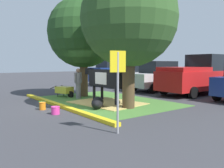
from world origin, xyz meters
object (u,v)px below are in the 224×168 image
Objects in this scene: calf_lying at (98,103)px; bucket_green at (42,104)px; shade_tree_left at (83,32)px; bucket_pink at (55,110)px; shade_tree_right at (129,19)px; sedan_silver at (158,76)px; bucket_orange at (42,106)px; suv_black at (117,70)px; person_handler at (78,83)px; parking_sign at (118,76)px; hatchback_white at (137,75)px; cow_holstein at (107,78)px; pickup_truck_black at (198,76)px; wheelbarrow at (65,90)px.

calf_lying is 2.42m from bucket_green.
bucket_pink is at bearing -43.29° from shade_tree_left.
bucket_green is (-1.69, -1.73, -0.11)m from calf_lying.
sedan_silver is (-3.58, 5.86, -2.68)m from shade_tree_right.
bucket_orange is at bearing -120.49° from calf_lying.
shade_tree_right is at bearing -4.53° from shade_tree_left.
suv_black reaches higher than calf_lying.
person_handler is at bearing 166.45° from calf_lying.
bucket_green is (1.76, -3.10, -3.45)m from shade_tree_left.
parking_sign is at bearing -19.86° from person_handler.
hatchback_white is (-3.80, 9.14, 0.85)m from bucket_green.
person_handler is at bearing 116.06° from bucket_green.
suv_black is at bearing 126.41° from bucket_orange.
sedan_silver is at bearing 83.61° from shade_tree_left.
shade_tree_left is at bearing 136.71° from bucket_pink.
cow_holstein is 1.43× the size of parking_sign.
cow_holstein is 1.97m from person_handler.
pickup_truck_black reaches higher than person_handler.
pickup_truck_black is at bearing 98.12° from shade_tree_right.
sedan_silver reaches higher than bucket_green.
bucket_orange is 0.07× the size of suv_black.
bucket_green is at bearing 175.60° from bucket_pink.
cow_holstein is at bearing -72.14° from sedan_silver.
calf_lying is at bearing -5.78° from wheelbarrow.
cow_holstein is at bearing 147.10° from parking_sign.
bucket_green is at bearing -103.12° from cow_holstein.
shade_tree_right reaches higher than bucket_orange.
pickup_truck_black is (3.29, 6.06, -2.47)m from shade_tree_left.
parking_sign is at bearing -14.96° from wheelbarrow.
pickup_truck_black is (3.75, 7.04, 0.73)m from wheelbarrow.
hatchback_white is 1.00× the size of sedan_silver.
parking_sign reaches higher than calf_lying.
hatchback_white is at bearing 3.78° from suv_black.
bucket_green is at bearing -60.40° from shade_tree_left.
pickup_truck_black is at bearing 1.32° from suv_black.
bucket_pink is at bearing -30.10° from wheelbarrow.
cow_holstein is (-1.76, 0.19, -2.51)m from shade_tree_right.
shade_tree_left is at bearing -52.87° from suv_black.
shade_tree_right is at bearing 134.14° from parking_sign.
parking_sign reaches higher than bucket_orange.
bucket_orange reaches higher than bucket_green.
bucket_orange is 1.11m from bucket_pink.
cow_holstein is 3.31m from bucket_orange.
shade_tree_left is 5.82m from bucket_pink.
wheelbarrow is 5.20× the size of bucket_orange.
pickup_truck_black is at bearing 91.25° from calf_lying.
calf_lying is 0.25× the size of suv_black.
wheelbarrow is 4.84× the size of bucket_pink.
bucket_orange is 11.46m from suv_black.
calf_lying is 3.55× the size of bucket_pink.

